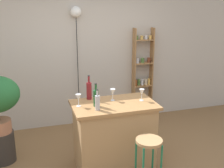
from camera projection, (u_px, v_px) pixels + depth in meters
name	position (u px, v px, depth m)	size (l,w,h in m)	color
back_wall	(87.00, 50.00, 5.11)	(6.40, 0.10, 2.80)	#BCB2A3
kitchen_counter	(114.00, 135.00, 3.86)	(1.12, 0.68, 0.94)	#A87F51
bar_stool	(149.00, 154.00, 3.30)	(0.31, 0.31, 0.70)	#196642
spice_shelf	(143.00, 74.00, 5.41)	(0.39, 0.16, 1.78)	#9E7042
plant_stool	(2.00, 147.00, 4.03)	(0.35, 0.35, 0.46)	#2D2823
bottle_sauce_amber	(97.00, 102.00, 3.48)	(0.06, 0.06, 0.27)	#B2B2B7
bottle_wine_red	(89.00, 90.00, 3.86)	(0.07, 0.07, 0.34)	maroon
bottle_olive_oil	(96.00, 98.00, 3.61)	(0.07, 0.07, 0.31)	#194C23
wine_glass_left	(78.00, 98.00, 3.60)	(0.07, 0.07, 0.16)	silver
wine_glass_center	(142.00, 92.00, 3.81)	(0.07, 0.07, 0.16)	silver
wine_glass_right	(113.00, 92.00, 3.82)	(0.07, 0.07, 0.16)	silver
pendant_globe_light	(76.00, 14.00, 4.78)	(0.19, 0.19, 2.17)	black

